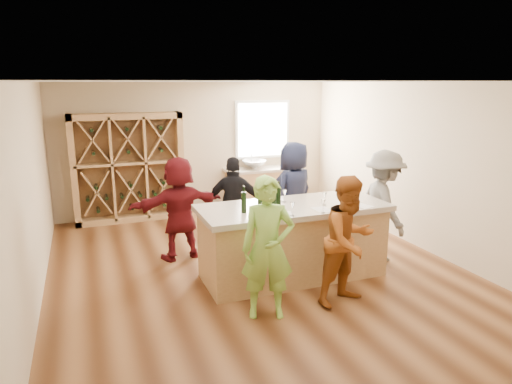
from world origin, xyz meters
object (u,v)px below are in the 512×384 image
object	(u,v)px
tasting_counter_base	(293,243)
wine_bottle_e	(278,199)
wine_rack	(129,168)
person_near_right	(349,241)
wine_bottle_d	(274,201)
person_server	(383,206)
wine_bottle_a	(244,202)
person_near_left	(268,248)
person_far_right	(294,193)
person_far_mid	(234,205)
person_far_left	(179,208)
sink	(254,164)
wine_bottle_c	(260,200)

from	to	relation	value
tasting_counter_base	wine_bottle_e	xyz separation A→B (m)	(-0.31, -0.15, 0.74)
wine_rack	person_near_right	distance (m)	5.25
wine_bottle_d	person_server	world-z (taller)	person_server
wine_bottle_a	person_near_left	distance (m)	0.93
wine_rack	person_near_right	xyz separation A→B (m)	(2.23, -4.74, -0.26)
wine_bottle_a	wine_bottle_e	distance (m)	0.49
wine_bottle_a	person_far_right	distance (m)	2.04
wine_bottle_a	person_server	world-z (taller)	person_server
person_far_mid	person_far_left	world-z (taller)	person_far_left
wine_bottle_d	person_far_mid	xyz separation A→B (m)	(-0.08, 1.49, -0.43)
wine_rack	tasting_counter_base	distance (m)	4.25
person_near_right	person_far_right	world-z (taller)	person_far_right
wine_bottle_d	person_near_right	size ratio (longest dim) A/B	0.18
wine_bottle_a	person_far_left	distance (m)	1.57
wine_bottle_d	person_server	size ratio (longest dim) A/B	0.17
tasting_counter_base	person_near_left	size ratio (longest dim) A/B	1.49
wine_rack	person_far_mid	world-z (taller)	wine_rack
person_far_right	wine_bottle_a	bearing A→B (deg)	19.16
person_near_right	person_far_left	size ratio (longest dim) A/B	1.00
wine_bottle_e	person_far_left	size ratio (longest dim) A/B	0.19
person_far_mid	wine_bottle_d	bearing A→B (deg)	115.68
wine_rack	sink	size ratio (longest dim) A/B	4.06
person_near_left	wine_bottle_e	bearing A→B (deg)	76.20
sink	wine_bottle_d	distance (m)	4.06
wine_bottle_d	person_far_mid	bearing A→B (deg)	92.94
wine_bottle_e	person_far_right	world-z (taller)	person_far_right
person_near_left	person_far_left	world-z (taller)	person_near_left
wine_rack	wine_bottle_d	xyz separation A→B (m)	(1.52, -3.95, 0.13)
wine_bottle_d	wine_bottle_e	bearing A→B (deg)	32.68
wine_bottle_a	person_near_left	size ratio (longest dim) A/B	0.16
person_server	person_far_mid	bearing A→B (deg)	71.02
tasting_counter_base	person_near_left	bearing A→B (deg)	-129.34
wine_rack	person_near_left	xyz separation A→B (m)	(1.13, -4.71, -0.23)
wine_bottle_c	wine_bottle_e	distance (m)	0.25
wine_bottle_d	person_far_left	world-z (taller)	person_far_left
person_server	person_far_left	size ratio (longest dim) A/B	1.06
wine_rack	person_far_mid	xyz separation A→B (m)	(1.45, -2.46, -0.30)
tasting_counter_base	person_far_left	distance (m)	1.93
wine_bottle_c	person_server	xyz separation A→B (m)	(2.17, 0.18, -0.34)
person_far_mid	person_far_left	size ratio (longest dim) A/B	0.96
wine_bottle_a	wine_bottle_c	size ratio (longest dim) A/B	1.00
person_near_left	person_far_right	size ratio (longest dim) A/B	0.97
person_near_right	person_far_left	world-z (taller)	person_near_right
sink	person_far_mid	xyz separation A→B (m)	(-1.25, -2.39, -0.21)
person_near_left	person_far_left	xyz separation A→B (m)	(-0.60, 2.26, -0.03)
tasting_counter_base	wine_rack	bearing A→B (deg)	117.18
person_near_right	person_far_right	distance (m)	2.34
wine_bottle_c	wine_bottle_d	world-z (taller)	wine_bottle_d
sink	person_near_right	world-z (taller)	person_near_right
wine_bottle_d	wine_bottle_c	bearing A→B (deg)	136.17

